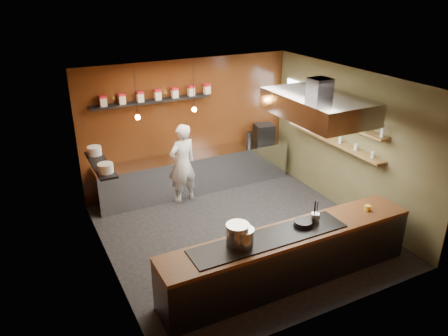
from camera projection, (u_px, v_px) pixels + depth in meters
floor at (241, 234)px, 8.54m from camera, size 5.00×5.00×0.00m
back_wall at (189, 125)px, 9.98m from camera, size 5.00×0.00×5.00m
left_wall at (104, 191)px, 6.90m from camera, size 0.00×5.00×5.00m
right_wall at (348, 142)px, 8.98m from camera, size 0.00×5.00×5.00m
ceiling at (244, 81)px, 7.34m from camera, size 5.00×5.00×0.00m
window_pane at (299, 104)px, 10.19m from camera, size 0.00×1.00×1.00m
prep_counter at (196, 172)px, 10.13m from camera, size 4.60×0.65×0.90m
pass_counter at (289, 256)px, 7.04m from camera, size 4.40×0.72×0.94m
tin_shelf at (151, 101)px, 9.21m from camera, size 2.60×0.26×0.04m
plate_shelf at (100, 164)px, 7.76m from camera, size 0.30×1.40×0.04m
bottle_shelf_upper at (335, 119)px, 8.99m from camera, size 0.26×2.80×0.04m
bottle_shelf_lower at (332, 141)px, 9.18m from camera, size 0.26×2.80×0.04m
extractor_hood at (318, 106)px, 7.75m from camera, size 1.20×2.00×0.72m
pendant_left at (137, 115)px, 8.48m from camera, size 0.10×0.10×0.95m
pendant_right at (194, 107)px, 8.98m from camera, size 0.10×0.10×0.95m
storage_tins at (158, 94)px, 9.22m from camera, size 2.43×0.13×0.22m
plate_stacks at (100, 159)px, 7.72m from camera, size 0.26×1.16×0.16m
bottles at (335, 113)px, 8.93m from camera, size 0.06×2.66×0.24m
wine_glasses at (333, 137)px, 9.14m from camera, size 0.07×2.37×0.13m
stockpot_large at (238, 235)px, 6.45m from camera, size 0.46×0.46×0.34m
stockpot_small at (244, 237)px, 6.43m from camera, size 0.31×0.31×0.28m
utensil_crock at (315, 218)px, 7.06m from camera, size 0.17×0.17×0.17m
frying_pan at (303, 223)px, 7.00m from camera, size 0.48×0.31×0.08m
butter_jar at (368, 208)px, 7.48m from camera, size 0.11×0.11×0.09m
espresso_machine at (264, 133)px, 10.64m from camera, size 0.51×0.50×0.44m
chef at (183, 163)px, 9.48m from camera, size 0.73×0.56×1.78m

